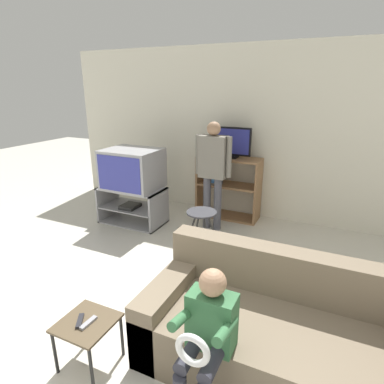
% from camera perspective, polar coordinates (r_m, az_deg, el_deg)
% --- Properties ---
extents(wall_back, '(6.40, 0.06, 2.60)m').
position_cam_1_polar(wall_back, '(5.06, 10.34, 10.03)').
color(wall_back, silver).
rests_on(wall_back, ground_plane).
extents(tv_stand, '(0.97, 0.54, 0.55)m').
position_cam_1_polar(tv_stand, '(4.98, -10.53, -2.37)').
color(tv_stand, '#939399').
rests_on(tv_stand, ground_plane).
extents(television_main, '(0.79, 0.66, 0.59)m').
position_cam_1_polar(television_main, '(4.81, -10.55, 4.04)').
color(television_main, '#9E9EA3').
rests_on(television_main, tv_stand).
extents(media_shelf, '(0.98, 0.38, 0.97)m').
position_cam_1_polar(media_shelf, '(5.06, 6.45, 0.87)').
color(media_shelf, '#8E6642').
rests_on(media_shelf, ground_plane).
extents(television_flat, '(0.60, 0.20, 0.46)m').
position_cam_1_polar(television_flat, '(4.90, 6.99, 8.59)').
color(television_flat, black).
rests_on(television_flat, media_shelf).
extents(folding_stool, '(0.42, 0.40, 0.62)m').
position_cam_1_polar(folding_stool, '(3.78, 1.71, -5.05)').
color(folding_stool, black).
rests_on(folding_stool, ground_plane).
extents(snack_table, '(0.39, 0.39, 0.38)m').
position_cam_1_polar(snack_table, '(2.65, -18.10, -21.96)').
color(snack_table, brown).
rests_on(snack_table, ground_plane).
extents(remote_control_black, '(0.11, 0.14, 0.02)m').
position_cam_1_polar(remote_control_black, '(2.62, -19.30, -20.81)').
color(remote_control_black, '#232328').
rests_on(remote_control_black, snack_table).
extents(remote_control_white, '(0.04, 0.15, 0.02)m').
position_cam_1_polar(remote_control_white, '(2.59, -17.92, -21.24)').
color(remote_control_white, gray).
rests_on(remote_control_white, snack_table).
extents(couch, '(1.94, 0.91, 0.81)m').
position_cam_1_polar(couch, '(2.65, 14.87, -23.21)').
color(couch, '#756651').
rests_on(couch, ground_plane).
extents(person_standing_adult, '(0.53, 0.20, 1.56)m').
position_cam_1_polar(person_standing_adult, '(4.50, 3.75, 4.59)').
color(person_standing_adult, '#4C4C56').
rests_on(person_standing_adult, ground_plane).
extents(person_seated_child, '(0.33, 0.43, 0.97)m').
position_cam_1_polar(person_seated_child, '(2.13, 2.61, -23.86)').
color(person_seated_child, '#2D2D38').
rests_on(person_seated_child, ground_plane).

